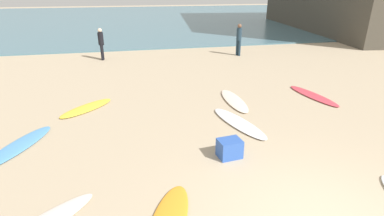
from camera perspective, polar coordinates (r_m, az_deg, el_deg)
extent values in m
cube|color=slate|center=(38.73, -8.49, 16.72)|extent=(120.00, 40.00, 0.08)
ellipsoid|color=#5295D1|center=(8.48, -30.26, -6.34)|extent=(1.50, 2.31, 0.07)
ellipsoid|color=#F1DEC8|center=(10.28, 8.03, 1.45)|extent=(0.62, 2.26, 0.08)
ellipsoid|color=white|center=(8.63, 8.87, -2.79)|extent=(1.18, 2.43, 0.08)
ellipsoid|color=yellow|center=(10.13, -19.44, 0.02)|extent=(1.80, 1.80, 0.08)
ellipsoid|color=#E44555|center=(11.49, 22.08, 2.22)|extent=(0.89, 2.40, 0.07)
cylinder|color=black|center=(16.64, -16.77, 10.04)|extent=(0.14, 0.14, 0.78)
cylinder|color=black|center=(16.84, -16.71, 10.18)|extent=(0.14, 0.14, 0.78)
cylinder|color=black|center=(16.61, -17.01, 12.51)|extent=(0.29, 0.29, 0.65)
sphere|color=beige|center=(16.55, -17.18, 13.98)|extent=(0.21, 0.21, 0.21)
cylinder|color=#1E3342|center=(17.23, 9.03, 11.17)|extent=(0.14, 0.14, 0.83)
cylinder|color=#1E3342|center=(17.38, 8.61, 11.29)|extent=(0.14, 0.14, 0.83)
cylinder|color=#1E3342|center=(17.18, 8.97, 13.71)|extent=(0.35, 0.35, 0.69)
sphere|color=brown|center=(17.12, 9.06, 15.21)|extent=(0.22, 0.22, 0.22)
cube|color=#2D56B2|center=(6.95, 7.17, -7.65)|extent=(0.57, 0.46, 0.43)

